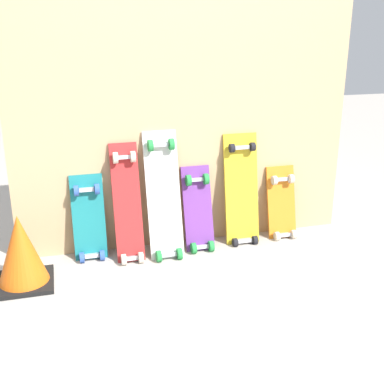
% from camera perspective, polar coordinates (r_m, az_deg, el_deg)
% --- Properties ---
extents(ground_plane, '(12.00, 12.00, 0.00)m').
position_cam_1_polar(ground_plane, '(3.33, -0.32, -5.97)').
color(ground_plane, '#B2AAA0').
extents(plywood_wall_panel, '(2.19, 0.04, 1.89)m').
position_cam_1_polar(plywood_wall_panel, '(3.12, -0.69, 10.54)').
color(plywood_wall_panel, tan).
rests_on(plywood_wall_panel, ground).
extents(skateboard_teal, '(0.20, 0.17, 0.59)m').
position_cam_1_polar(skateboard_teal, '(3.13, -11.83, -3.47)').
color(skateboard_teal, '#197A7F').
rests_on(skateboard_teal, ground).
extents(skateboard_red, '(0.17, 0.28, 0.78)m').
position_cam_1_polar(skateboard_red, '(3.06, -7.46, -1.83)').
color(skateboard_red, '#B22626').
rests_on(skateboard_red, ground).
extents(skateboard_white, '(0.21, 0.29, 0.84)m').
position_cam_1_polar(skateboard_white, '(3.08, -3.26, -0.93)').
color(skateboard_white, silver).
rests_on(skateboard_white, ground).
extents(skateboard_purple, '(0.19, 0.24, 0.60)m').
position_cam_1_polar(skateboard_purple, '(3.20, 0.76, -2.47)').
color(skateboard_purple, '#6B338C').
rests_on(skateboard_purple, ground).
extents(skateboard_yellow, '(0.23, 0.20, 0.80)m').
position_cam_1_polar(skateboard_yellow, '(3.28, 5.78, -0.26)').
color(skateboard_yellow, gold).
rests_on(skateboard_yellow, ground).
extents(skateboard_orange, '(0.20, 0.19, 0.55)m').
position_cam_1_polar(skateboard_orange, '(3.43, 10.37, -1.72)').
color(skateboard_orange, orange).
rests_on(skateboard_orange, ground).
extents(traffic_cone, '(0.32, 0.32, 0.42)m').
position_cam_1_polar(traffic_cone, '(2.91, -19.19, -6.49)').
color(traffic_cone, black).
rests_on(traffic_cone, ground).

